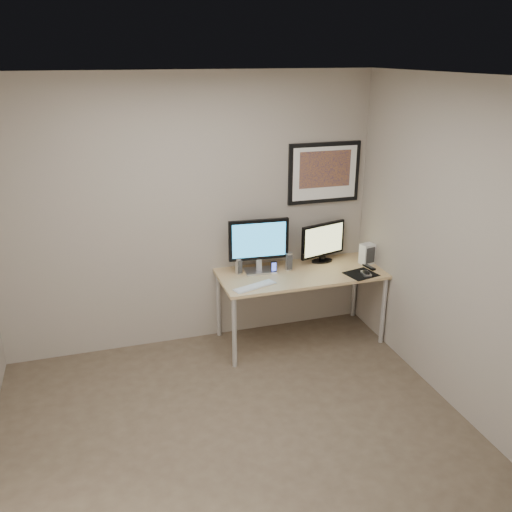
# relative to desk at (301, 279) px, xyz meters

# --- Properties ---
(floor) EXTENTS (3.60, 3.60, 0.00)m
(floor) POSITION_rel_desk_xyz_m (-1.00, -1.35, -0.66)
(floor) COLOR #4A3C2E
(floor) RESTS_ON ground
(room) EXTENTS (3.60, 3.60, 3.60)m
(room) POSITION_rel_desk_xyz_m (-1.00, -0.90, 0.98)
(room) COLOR white
(room) RESTS_ON ground
(desk) EXTENTS (1.60, 0.70, 0.73)m
(desk) POSITION_rel_desk_xyz_m (0.00, 0.00, 0.00)
(desk) COLOR #A68250
(desk) RESTS_ON floor
(framed_art) EXTENTS (0.75, 0.04, 0.60)m
(framed_art) POSITION_rel_desk_xyz_m (0.35, 0.33, 0.96)
(framed_art) COLOR black
(framed_art) RESTS_ON room
(monitor_large) EXTENTS (0.59, 0.21, 0.53)m
(monitor_large) POSITION_rel_desk_xyz_m (-0.39, 0.13, 0.36)
(monitor_large) COLOR #BABABF
(monitor_large) RESTS_ON desk
(monitor_tv) EXTENTS (0.51, 0.18, 0.41)m
(monitor_tv) POSITION_rel_desk_xyz_m (0.31, 0.20, 0.28)
(monitor_tv) COLOR black
(monitor_tv) RESTS_ON desk
(speaker_left) EXTENTS (0.08, 0.08, 0.16)m
(speaker_left) POSITION_rel_desk_xyz_m (-0.59, 0.15, 0.15)
(speaker_left) COLOR #BABABF
(speaker_left) RESTS_ON desk
(speaker_right) EXTENTS (0.08, 0.08, 0.18)m
(speaker_right) POSITION_rel_desk_xyz_m (-0.09, 0.10, 0.16)
(speaker_right) COLOR #BABABF
(speaker_right) RESTS_ON desk
(phone_dock) EXTENTS (0.06, 0.06, 0.12)m
(phone_dock) POSITION_rel_desk_xyz_m (-0.26, 0.06, 0.13)
(phone_dock) COLOR black
(phone_dock) RESTS_ON desk
(keyboard) EXTENTS (0.43, 0.24, 0.01)m
(keyboard) POSITION_rel_desk_xyz_m (-0.53, -0.20, 0.07)
(keyboard) COLOR silver
(keyboard) RESTS_ON desk
(mousepad) EXTENTS (0.33, 0.30, 0.00)m
(mousepad) POSITION_rel_desk_xyz_m (0.54, -0.22, 0.07)
(mousepad) COLOR black
(mousepad) RESTS_ON desk
(mouse) EXTENTS (0.08, 0.13, 0.04)m
(mouse) POSITION_rel_desk_xyz_m (0.57, -0.25, 0.09)
(mouse) COLOR black
(mouse) RESTS_ON mousepad
(remote) EXTENTS (0.07, 0.17, 0.02)m
(remote) POSITION_rel_desk_xyz_m (0.69, -0.09, 0.08)
(remote) COLOR black
(remote) RESTS_ON desk
(fan_unit) EXTENTS (0.15, 0.13, 0.21)m
(fan_unit) POSITION_rel_desk_xyz_m (0.72, 0.03, 0.17)
(fan_unit) COLOR silver
(fan_unit) RESTS_ON desk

